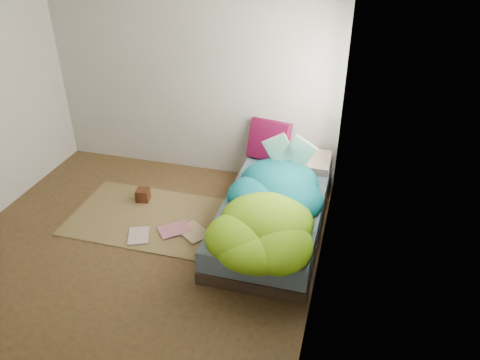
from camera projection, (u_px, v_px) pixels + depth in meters
name	position (u px, v px, depth m)	size (l,w,h in m)	color
ground	(136.00, 251.00, 4.61)	(3.50, 3.50, 0.00)	#462C1B
room_walls	(115.00, 94.00, 3.77)	(3.54, 3.54, 2.62)	#B8B4AF
bed	(273.00, 215.00, 4.84)	(1.00, 2.00, 0.34)	#32271B
duvet	(270.00, 199.00, 4.48)	(0.96, 1.84, 0.34)	#07646C
rug	(146.00, 217.00, 5.09)	(1.60, 1.10, 0.01)	brown
pillow_floral	(304.00, 162.00, 5.34)	(0.59, 0.36, 0.13)	beige
pillow_magenta	(269.00, 140.00, 5.44)	(0.46, 0.14, 0.46)	#530531
open_book	(290.00, 142.00, 4.83)	(0.46, 0.10, 0.28)	#368E2E
wooden_box	(143.00, 195.00, 5.33)	(0.14, 0.14, 0.14)	#38140C
floor_book_a	(128.00, 236.00, 4.77)	(0.21, 0.28, 0.02)	silver
floor_book_b	(171.00, 224.00, 4.94)	(0.23, 0.31, 0.03)	#CC7682
floor_book_c	(184.00, 237.00, 4.75)	(0.24, 0.33, 0.02)	tan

